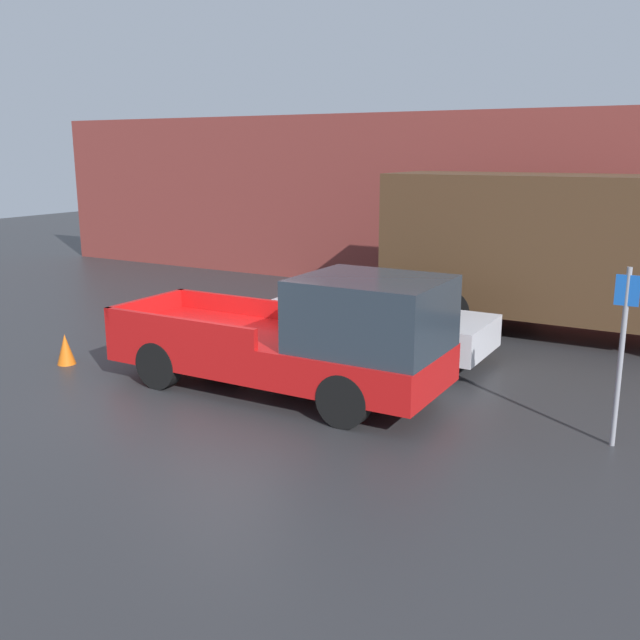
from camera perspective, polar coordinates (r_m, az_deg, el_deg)
ground_plane at (r=12.07m, az=-7.68°, el=-5.46°), size 60.00×60.00×0.00m
building_wall at (r=20.08m, az=9.34°, el=9.18°), size 28.00×0.15×4.92m
pickup_truck at (r=11.35m, az=-1.11°, el=-1.50°), size 5.63×2.00×2.05m
car at (r=13.73m, az=4.37°, el=0.38°), size 4.54×1.83×1.58m
delivery_truck at (r=16.04m, az=17.51°, el=5.39°), size 7.38×2.43×3.39m
parking_sign at (r=10.12m, az=22.99°, el=-2.05°), size 0.30×0.07×2.44m
traffic_cone at (r=14.05m, az=-19.69°, el=-2.21°), size 0.34×0.34×0.58m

